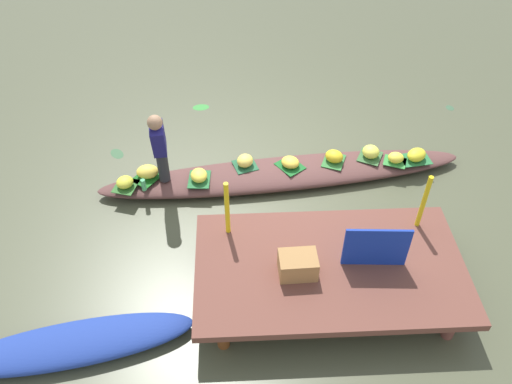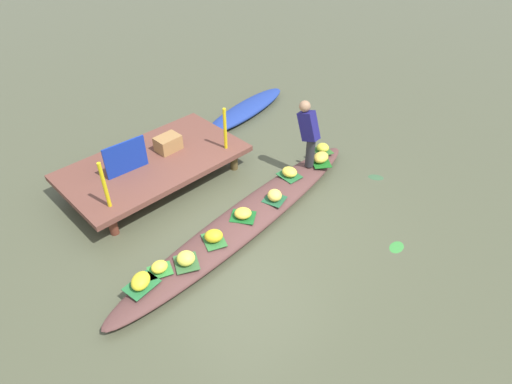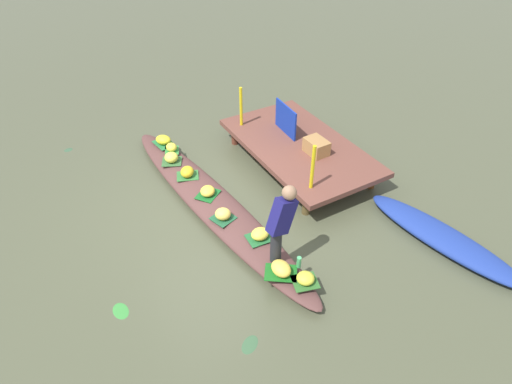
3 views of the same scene
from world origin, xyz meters
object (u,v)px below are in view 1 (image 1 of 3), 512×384
(banana_bunch_2, at_px, (199,175))
(banana_bunch_8, at_px, (125,182))
(produce_crate, at_px, (298,265))
(banana_bunch_1, at_px, (371,152))
(banana_bunch_0, at_px, (396,158))
(water_bottle, at_px, (144,185))
(vendor_person, at_px, (159,144))
(vendor_boat, at_px, (283,173))
(banana_bunch_5, at_px, (417,155))
(banana_bunch_3, at_px, (245,161))
(banana_bunch_6, at_px, (147,172))
(banana_bunch_7, at_px, (290,162))
(market_banner, at_px, (376,247))
(moored_boat, at_px, (74,344))
(banana_bunch_4, at_px, (334,156))

(banana_bunch_2, xyz_separation_m, banana_bunch_8, (1.05, 0.10, -0.00))
(banana_bunch_8, height_order, produce_crate, produce_crate)
(banana_bunch_1, bearing_deg, banana_bunch_0, 158.45)
(water_bottle, bearing_deg, banana_bunch_2, -167.11)
(vendor_person, bearing_deg, vendor_boat, -171.86)
(banana_bunch_0, relative_size, banana_bunch_5, 0.75)
(banana_bunch_3, bearing_deg, banana_bunch_6, 7.23)
(banana_bunch_8, bearing_deg, banana_bunch_5, -174.72)
(vendor_boat, distance_m, banana_bunch_1, 1.37)
(banana_bunch_0, xyz_separation_m, banana_bunch_7, (1.59, 0.02, -0.00))
(banana_bunch_0, xyz_separation_m, market_banner, (0.82, 2.09, 0.42))
(vendor_person, distance_m, produce_crate, 2.56)
(moored_boat, distance_m, banana_bunch_4, 4.39)
(market_banner, bearing_deg, banana_bunch_5, -114.58)
(banana_bunch_0, height_order, market_banner, market_banner)
(banana_bunch_0, relative_size, banana_bunch_8, 0.95)
(banana_bunch_8, distance_m, market_banner, 3.63)
(market_banner, bearing_deg, vendor_person, -30.81)
(banana_bunch_8, relative_size, water_bottle, 1.34)
(banana_bunch_8, bearing_deg, water_bottle, 163.53)
(banana_bunch_3, relative_size, water_bottle, 1.37)
(banana_bunch_5, height_order, vendor_person, vendor_person)
(moored_boat, bearing_deg, banana_bunch_6, -111.80)
(banana_bunch_1, bearing_deg, vendor_person, 8.08)
(vendor_boat, height_order, banana_bunch_2, banana_bunch_2)
(vendor_boat, distance_m, banana_bunch_6, 2.01)
(banana_bunch_8, bearing_deg, banana_bunch_0, -174.90)
(banana_bunch_5, height_order, market_banner, market_banner)
(banana_bunch_6, distance_m, produce_crate, 2.83)
(banana_bunch_7, xyz_separation_m, banana_bunch_8, (2.39, 0.33, 0.00))
(moored_boat, height_order, produce_crate, produce_crate)
(banana_bunch_8, bearing_deg, market_banner, 151.36)
(banana_bunch_6, xyz_separation_m, produce_crate, (-1.96, 2.02, 0.25))
(banana_bunch_8, relative_size, vendor_person, 0.20)
(banana_bunch_4, height_order, banana_bunch_5, banana_bunch_4)
(banana_bunch_4, xyz_separation_m, banana_bunch_8, (3.06, 0.42, -0.01))
(banana_bunch_7, bearing_deg, banana_bunch_8, 7.89)
(banana_bunch_2, xyz_separation_m, banana_bunch_6, (0.75, -0.10, 0.01))
(moored_boat, bearing_deg, vendor_person, -117.93)
(banana_bunch_4, relative_size, banana_bunch_6, 0.86)
(vendor_boat, relative_size, banana_bunch_8, 22.40)
(banana_bunch_6, bearing_deg, water_bottle, 84.60)
(banana_bunch_1, relative_size, water_bottle, 1.40)
(banana_bunch_1, relative_size, banana_bunch_6, 0.81)
(banana_bunch_5, bearing_deg, vendor_person, 5.18)
(moored_boat, distance_m, market_banner, 3.56)
(banana_bunch_4, bearing_deg, banana_bunch_5, 179.10)
(banana_bunch_5, xyz_separation_m, banana_bunch_7, (1.91, 0.07, -0.01))
(banana_bunch_5, relative_size, banana_bunch_8, 1.27)
(banana_bunch_6, distance_m, water_bottle, 0.28)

